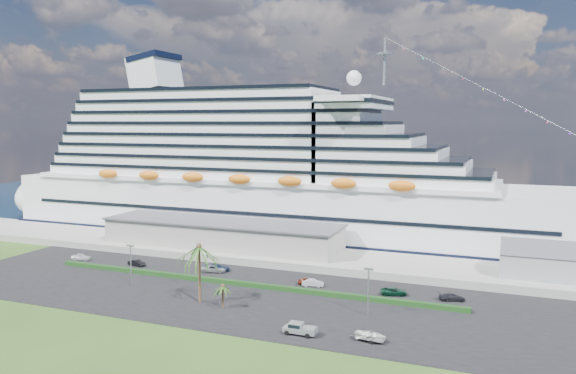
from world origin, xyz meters
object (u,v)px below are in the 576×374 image
at_px(parked_car_3, 217,268).
at_px(pickup_truck, 299,328).
at_px(boat_trailer, 370,335).
at_px(cruise_ship, 272,178).

distance_m(parked_car_3, pickup_truck, 40.70).
relative_size(parked_car_3, boat_trailer, 0.98).
xyz_separation_m(cruise_ship, pickup_truck, (33.70, -67.93, -15.57)).
distance_m(pickup_truck, boat_trailer, 10.81).
xyz_separation_m(parked_car_3, boat_trailer, (40.35, -26.68, 0.25)).
relative_size(parked_car_3, pickup_truck, 1.05).
distance_m(cruise_ship, pickup_truck, 77.42).
bearing_deg(pickup_truck, parked_car_3, 136.70).
bearing_deg(pickup_truck, cruise_ship, 116.39).
bearing_deg(parked_car_3, cruise_ship, -18.27).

